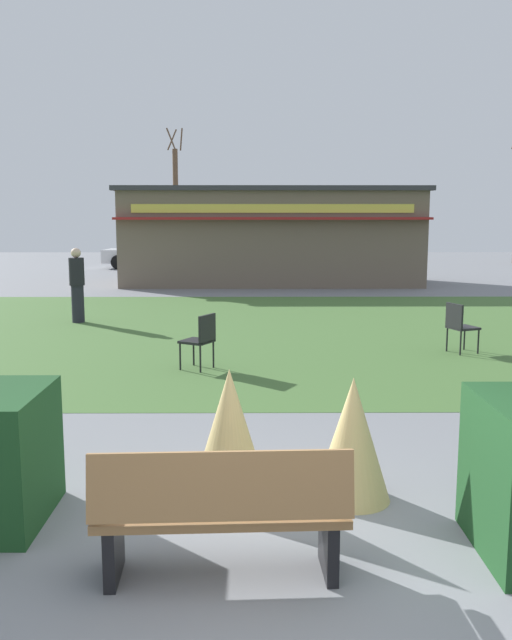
# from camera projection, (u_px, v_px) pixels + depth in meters

# --- Properties ---
(ground_plane) EXTENTS (80.00, 80.00, 0.00)m
(ground_plane) POSITION_uv_depth(u_px,v_px,m) (287.00, 589.00, 4.49)
(ground_plane) COLOR slate
(lawn_patch) EXTENTS (36.00, 12.00, 0.01)m
(lawn_patch) POSITION_uv_depth(u_px,v_px,m) (262.00, 331.00, 14.39)
(lawn_patch) COLOR #446B33
(lawn_patch) RESTS_ON ground_plane
(park_bench) EXTENTS (1.72, 0.59, 0.95)m
(park_bench) POSITION_uv_depth(u_px,v_px,m) (222.00, 513.00, 4.53)
(park_bench) COLOR olive
(park_bench) RESTS_ON ground_plane
(ornamental_grass_behind_left) EXTENTS (0.70, 0.70, 1.16)m
(ornamental_grass_behind_left) POSITION_uv_depth(u_px,v_px,m) (230.00, 436.00, 5.80)
(ornamental_grass_behind_left) COLOR tan
(ornamental_grass_behind_left) RESTS_ON ground_plane
(ornamental_grass_behind_right) EXTENTS (0.67, 0.67, 1.08)m
(ornamental_grass_behind_right) POSITION_uv_depth(u_px,v_px,m) (352.00, 439.00, 5.83)
(ornamental_grass_behind_right) COLOR tan
(ornamental_grass_behind_right) RESTS_ON ground_plane
(food_kiosk) EXTENTS (10.49, 4.21, 3.36)m
(food_kiosk) POSITION_uv_depth(u_px,v_px,m) (271.00, 236.00, 24.04)
(food_kiosk) COLOR #6B5B4C
(food_kiosk) RESTS_ON ground_plane
(cafe_chair_west) EXTENTS (0.57, 0.57, 0.89)m
(cafe_chair_west) POSITION_uv_depth(u_px,v_px,m) (459.00, 324.00, 12.04)
(cafe_chair_west) COLOR black
(cafe_chair_west) RESTS_ON ground_plane
(cafe_chair_east) EXTENTS (0.60, 0.60, 0.89)m
(cafe_chair_east) POSITION_uv_depth(u_px,v_px,m) (201.00, 337.00, 10.74)
(cafe_chair_east) COLOR black
(cafe_chair_east) RESTS_ON ground_plane
(person_strolling) EXTENTS (0.34, 0.34, 1.69)m
(person_strolling) POSITION_uv_depth(u_px,v_px,m) (77.00, 285.00, 15.41)
(person_strolling) COLOR #23232D
(person_strolling) RESTS_ON ground_plane
(parked_car_west_slot) EXTENTS (4.32, 2.29, 1.20)m
(parked_car_west_slot) POSITION_uv_depth(u_px,v_px,m) (151.00, 254.00, 31.16)
(parked_car_west_slot) COLOR silver
(parked_car_west_slot) RESTS_ON ground_plane
(tree_left_bg) EXTENTS (0.91, 0.96, 6.91)m
(tree_left_bg) POSITION_uv_depth(u_px,v_px,m) (176.00, 202.00, 36.47)
(tree_left_bg) COLOR brown
(tree_left_bg) RESTS_ON ground_plane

